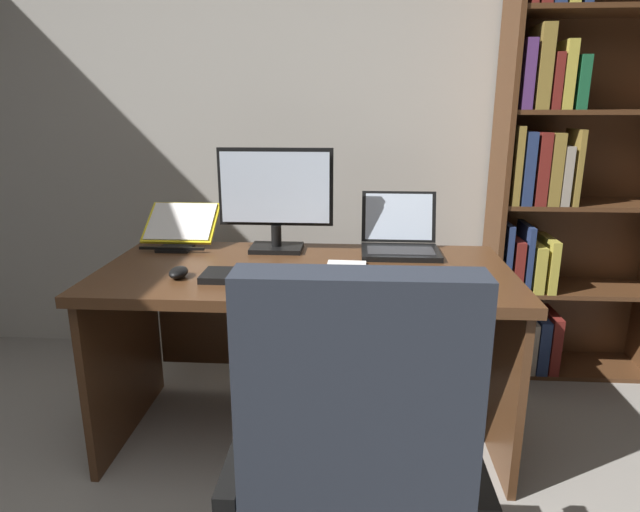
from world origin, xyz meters
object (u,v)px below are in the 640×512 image
(computer_mouse, at_px, (179,272))
(notepad, at_px, (346,269))
(office_chair, at_px, (354,505))
(monitor, at_px, (276,199))
(keyboard, at_px, (261,276))
(open_binder, at_px, (422,284))
(desk, at_px, (307,309))
(laptop, at_px, (400,240))
(reading_stand_with_book, at_px, (180,226))
(pen, at_px, (351,267))
(bookshelf, at_px, (564,163))

(computer_mouse, relative_size, notepad, 0.50)
(office_chair, height_order, monitor, monitor)
(keyboard, bearing_deg, open_binder, -5.04)
(desk, xyz_separation_m, laptop, (0.38, 0.19, 0.25))
(notepad, bearing_deg, reading_stand_with_book, 155.22)
(desk, distance_m, pen, 0.29)
(keyboard, distance_m, notepad, 0.33)
(office_chair, height_order, laptop, office_chair)
(open_binder, bearing_deg, pen, 153.15)
(office_chair, distance_m, reading_stand_with_book, 1.52)
(laptop, height_order, computer_mouse, laptop)
(bookshelf, height_order, pen, bookshelf)
(laptop, relative_size, open_binder, 0.74)
(office_chair, bearing_deg, open_binder, 72.30)
(notepad, bearing_deg, keyboard, -157.04)
(office_chair, relative_size, keyboard, 2.48)
(desk, relative_size, pen, 11.23)
(bookshelf, height_order, office_chair, bookshelf)
(laptop, distance_m, notepad, 0.37)
(laptop, xyz_separation_m, computer_mouse, (-0.83, -0.41, -0.03))
(notepad, bearing_deg, laptop, 51.93)
(reading_stand_with_book, bearing_deg, bookshelf, 11.67)
(pen, bearing_deg, laptop, 54.51)
(desk, bearing_deg, open_binder, -33.52)
(reading_stand_with_book, bearing_deg, monitor, -8.17)
(monitor, distance_m, pen, 0.47)
(office_chair, xyz_separation_m, pen, (-0.02, 0.90, 0.31))
(reading_stand_with_book, bearing_deg, keyboard, -46.99)
(office_chair, distance_m, keyboard, 0.90)
(laptop, xyz_separation_m, reading_stand_with_book, (-0.97, 0.06, 0.03))
(computer_mouse, height_order, pen, computer_mouse)
(laptop, bearing_deg, computer_mouse, -153.41)
(computer_mouse, bearing_deg, laptop, 26.59)
(desk, xyz_separation_m, notepad, (0.16, -0.10, 0.20))
(bookshelf, relative_size, computer_mouse, 20.95)
(bookshelf, xyz_separation_m, pen, (-1.00, -0.71, -0.33))
(desk, xyz_separation_m, office_chair, (0.20, -1.00, -0.09))
(office_chair, bearing_deg, notepad, 92.09)
(office_chair, height_order, keyboard, office_chair)
(desk, height_order, keyboard, keyboard)
(bookshelf, bearing_deg, desk, -152.74)
(monitor, distance_m, notepad, 0.46)
(keyboard, xyz_separation_m, open_binder, (0.57, -0.05, -0.00))
(keyboard, bearing_deg, laptop, 38.17)
(monitor, relative_size, notepad, 2.31)
(desk, distance_m, computer_mouse, 0.55)
(open_binder, bearing_deg, computer_mouse, -174.04)
(laptop, relative_size, computer_mouse, 3.10)
(office_chair, xyz_separation_m, computer_mouse, (-0.64, 0.77, 0.31))
(office_chair, height_order, computer_mouse, office_chair)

